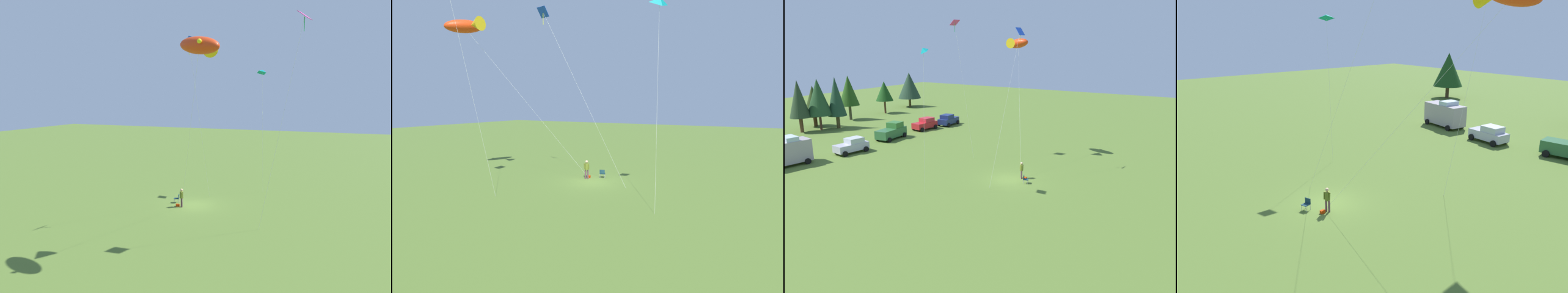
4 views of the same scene
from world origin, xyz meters
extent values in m
plane|color=#516D2A|center=(0.00, 0.00, 0.00)|extent=(160.00, 160.00, 0.00)
cylinder|color=#573840|center=(1.08, -0.68, 0.42)|extent=(0.14, 0.14, 0.85)
cylinder|color=#573840|center=(0.90, -0.79, 0.42)|extent=(0.14, 0.14, 0.85)
cylinder|color=#58671E|center=(0.99, -0.74, 1.16)|extent=(0.47, 0.47, 0.62)
sphere|color=tan|center=(0.99, -0.74, 1.62)|extent=(0.24, 0.24, 0.24)
cylinder|color=#58671E|center=(1.19, -0.68, 1.19)|extent=(0.16, 0.15, 0.56)
cylinder|color=#58671E|center=(0.85, -0.89, 1.19)|extent=(0.14, 0.14, 0.55)
cube|color=#173642|center=(-0.13, -1.78, 0.42)|extent=(0.60, 0.60, 0.04)
cube|color=#173642|center=(-0.20, -1.57, 0.62)|extent=(0.47, 0.18, 0.40)
cylinder|color=#A5A8AD|center=(0.13, -1.91, 0.21)|extent=(0.03, 0.03, 0.42)
cylinder|color=#A5A8AD|center=(-0.27, -2.04, 0.21)|extent=(0.03, 0.03, 0.42)
cylinder|color=#A5A8AD|center=(0.00, -1.51, 0.21)|extent=(0.03, 0.03, 0.42)
cylinder|color=#A5A8AD|center=(-0.40, -1.64, 0.21)|extent=(0.03, 0.03, 0.42)
cube|color=red|center=(0.98, -1.15, 0.11)|extent=(0.24, 0.33, 0.22)
ellipsoid|color=red|center=(10.12, 4.59, 13.51)|extent=(2.50, 3.59, 1.45)
cone|color=yellow|center=(8.66, 4.59, 13.51)|extent=(1.14, 1.16, 1.16)
sphere|color=yellow|center=(11.02, 4.94, 13.64)|extent=(0.28, 0.28, 0.28)
cylinder|color=silver|center=(5.43, 1.88, 6.76)|extent=(9.41, 5.43, 13.51)
cylinder|color=#4C3823|center=(0.73, -0.83, 0.00)|extent=(0.04, 0.04, 0.01)
cube|color=blue|center=(4.07, 1.36, 14.66)|extent=(1.02, 0.72, 0.78)
cylinder|color=yellow|center=(4.07, 1.36, 14.09)|extent=(0.04, 0.04, 0.94)
cylinder|color=silver|center=(0.34, 0.92, 7.33)|extent=(7.47, 0.89, 14.66)
cylinder|color=#4C3823|center=(-3.39, 0.49, 0.00)|extent=(0.04, 0.04, 0.01)
cylinder|color=silver|center=(4.68, 8.82, 7.92)|extent=(0.70, 3.00, 15.84)
cylinder|color=#4C3823|center=(4.34, 7.33, 0.00)|extent=(0.04, 0.04, 0.01)
pyramid|color=#0A8B91|center=(-7.10, 4.96, 12.85)|extent=(1.14, 1.21, 0.61)
cylinder|color=silver|center=(-7.13, 5.06, 6.35)|extent=(0.23, 0.34, 12.70)
cylinder|color=#4C3823|center=(-7.24, 5.23, 0.00)|extent=(0.04, 0.04, 0.01)
camera|label=1|loc=(32.73, 13.41, 10.44)|focal=35.00mm
camera|label=2|loc=(-12.43, 23.38, 6.86)|focal=28.00mm
camera|label=3|loc=(-32.61, -16.93, 13.15)|focal=35.00mm
camera|label=4|loc=(20.97, -13.34, 11.94)|focal=35.00mm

